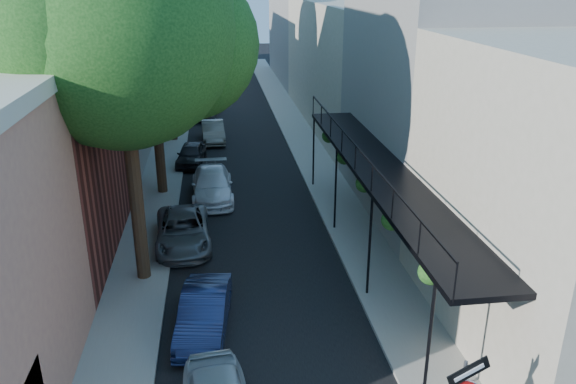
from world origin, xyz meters
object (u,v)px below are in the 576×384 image
object	(u,v)px
parked_car_b	(204,312)
parked_car_c	(183,231)
oak_near	(136,35)
oak_mid	(159,37)
parked_car_e	(191,154)
parked_car_g	(202,108)
parked_car_f	(213,132)
parked_car_d	(212,185)

from	to	relation	value
parked_car_b	parked_car_c	xyz separation A→B (m)	(-0.83, 5.64, -0.01)
oak_near	parked_car_c	bearing A→B (deg)	70.52
oak_near	oak_mid	distance (m)	8.01
oak_near	parked_car_e	xyz separation A→B (m)	(0.77, 11.94, -7.31)
parked_car_c	parked_car_g	bearing A→B (deg)	85.58
oak_mid	parked_car_f	size ratio (longest dim) A/B	2.73
parked_car_b	parked_car_e	xyz separation A→B (m)	(-0.83, 15.41, -0.03)
oak_mid	oak_near	bearing A→B (deg)	-89.63
oak_near	parked_car_c	distance (m)	7.64
parked_car_c	parked_car_g	xyz separation A→B (m)	(0.42, 20.79, 0.05)
oak_near	oak_mid	world-z (taller)	oak_near
parked_car_c	parked_car_d	distance (m)	4.79
parked_car_c	parked_car_d	bearing A→B (deg)	73.40
parked_car_d	parked_car_f	distance (m)	9.52
oak_mid	parked_car_d	xyz separation A→B (m)	(1.92, -1.14, -6.41)
oak_near	parked_car_g	distance (m)	24.10
oak_near	parked_car_f	bearing A→B (deg)	83.14
oak_near	parked_car_g	xyz separation A→B (m)	(1.19, 22.96, -7.23)
parked_car_c	parked_car_f	distance (m)	14.23
oak_mid	parked_car_e	distance (m)	7.65
parked_car_b	parked_car_g	distance (m)	26.44
parked_car_c	parked_car_f	bearing A→B (deg)	81.90
oak_mid	parked_car_b	distance (m)	13.24
oak_mid	parked_car_b	xyz separation A→B (m)	(1.65, -11.44, -6.45)
oak_near	parked_car_d	bearing A→B (deg)	74.66
oak_near	oak_mid	bearing A→B (deg)	90.37
parked_car_b	parked_car_c	size ratio (longest dim) A/B	0.86
oak_mid	parked_car_f	distance (m)	10.76
parked_car_f	oak_near	bearing A→B (deg)	-99.58
oak_near	parked_car_g	bearing A→B (deg)	87.04
parked_car_f	parked_car_e	bearing A→B (deg)	-107.95
parked_car_e	parked_car_g	xyz separation A→B (m)	(0.42, 11.02, 0.08)
oak_near	parked_car_b	bearing A→B (deg)	-65.27
parked_car_f	parked_car_g	distance (m)	6.66
parked_car_g	parked_car_e	bearing A→B (deg)	-86.20
parked_car_d	parked_car_g	distance (m)	16.15
parked_car_d	parked_car_e	bearing A→B (deg)	101.27
parked_car_g	oak_near	bearing A→B (deg)	-86.97
oak_mid	parked_car_e	xyz separation A→B (m)	(0.82, 3.97, -6.48)
oak_mid	parked_car_g	distance (m)	16.35
parked_car_d	parked_car_g	xyz separation A→B (m)	(-0.68, 16.13, 0.00)
parked_car_c	parked_car_g	distance (m)	20.80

